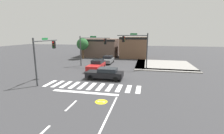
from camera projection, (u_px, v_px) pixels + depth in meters
ground_plane at (102, 76)px, 22.16m from camera, size 120.00×120.00×0.00m
crosswalk_near at (92, 86)px, 17.85m from camera, size 10.76×2.48×0.01m
lane_markings at (69, 124)px, 10.42m from camera, size 6.80×20.25×0.01m
bike_detector_marking at (101, 102)px, 13.77m from camera, size 1.08×1.08×0.01m
curb_corner_northeast at (161, 65)px, 29.42m from camera, size 10.00×10.60×0.15m
storefront_row at (113, 47)px, 40.47m from camera, size 15.78×6.84×4.95m
traffic_signal_northeast at (136, 44)px, 25.54m from camera, size 4.87×0.32×5.82m
traffic_signal_southwest at (44, 51)px, 18.87m from camera, size 0.32×4.70×5.28m
traffic_signal_northwest at (92, 45)px, 27.97m from camera, size 5.44×0.32×5.34m
car_red at (97, 65)px, 25.78m from camera, size 1.86×4.69×1.56m
car_gray at (108, 60)px, 31.55m from camera, size 1.85×4.14×1.47m
car_black at (105, 73)px, 20.53m from camera, size 4.67×1.88×1.45m
roadside_tree at (83, 44)px, 36.63m from camera, size 2.67×2.67×4.74m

